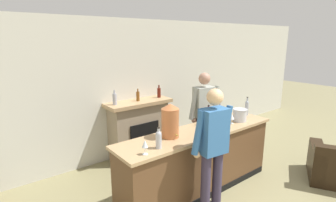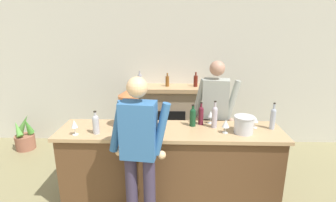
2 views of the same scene
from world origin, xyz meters
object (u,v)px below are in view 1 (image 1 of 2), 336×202
wine_bottle_chardonnay_pale (206,117)px  wine_bottle_riesling_slim (247,107)px  person_bartender (203,116)px  ice_bucket_steel (240,115)px  wine_glass_mid_counter (239,111)px  copper_dispenser (170,120)px  person_customer (213,148)px  wine_bottle_rose_blush (208,115)px  wine_glass_front_left (212,114)px  wine_bottle_burgundy_dark (159,139)px  wine_glass_near_bucket (232,117)px  wine_glass_back_row (145,144)px  wine_bottle_merlot_tall (220,113)px  fireplace_stone (139,128)px

wine_bottle_chardonnay_pale → wine_bottle_riesling_slim: 0.99m
person_bartender → ice_bucket_steel: size_ratio=7.42×
wine_glass_mid_counter → copper_dispenser: bearing=-179.2°
person_customer → copper_dispenser: bearing=108.6°
wine_bottle_rose_blush → wine_glass_front_left: 0.14m
person_customer → ice_bucket_steel: size_ratio=7.36×
copper_dispenser → wine_glass_front_left: (1.04, 0.17, -0.13)m
wine_bottle_riesling_slim → wine_glass_mid_counter: bearing=173.3°
person_bartender → wine_bottle_rose_blush: bearing=-124.6°
copper_dispenser → wine_bottle_burgundy_dark: 0.44m
wine_glass_near_bucket → wine_glass_back_row: bearing=-176.2°
copper_dispenser → wine_bottle_merlot_tall: 1.07m
person_bartender → ice_bucket_steel: (0.26, -0.60, 0.11)m
wine_bottle_riesling_slim → wine_glass_front_left: (-0.74, 0.17, -0.03)m
wine_bottle_merlot_tall → wine_glass_front_left: wine_bottle_merlot_tall is taller
copper_dispenser → wine_bottle_chardonnay_pale: size_ratio=1.73×
copper_dispenser → wine_glass_mid_counter: copper_dispenser is taller
fireplace_stone → wine_glass_mid_counter: (1.15, -1.54, 0.51)m
copper_dispenser → ice_bucket_steel: size_ratio=2.04×
wine_bottle_riesling_slim → wine_glass_mid_counter: (-0.20, 0.02, -0.04)m
copper_dispenser → wine_bottle_rose_blush: copper_dispenser is taller
wine_bottle_burgundy_dark → wine_glass_front_left: size_ratio=1.67×
person_bartender → wine_bottle_burgundy_dark: person_bartender is taller
wine_bottle_merlot_tall → wine_glass_near_bucket: size_ratio=2.10×
wine_bottle_burgundy_dark → fireplace_stone: bearing=66.0°
wine_bottle_burgundy_dark → wine_glass_mid_counter: size_ratio=1.87×
wine_glass_near_bucket → wine_glass_back_row: 1.78m
ice_bucket_steel → wine_glass_back_row: ice_bucket_steel is taller
person_bartender → ice_bucket_steel: 0.66m
wine_bottle_burgundy_dark → wine_glass_front_left: bearing=15.3°
wine_bottle_burgundy_dark → person_customer: bearing=-35.4°
copper_dispenser → wine_bottle_riesling_slim: 1.79m
person_customer → wine_bottle_burgundy_dark: 0.71m
wine_glass_near_bucket → fireplace_stone: bearing=113.6°
copper_dispenser → wine_glass_near_bucket: (1.18, -0.15, -0.13)m
wine_bottle_merlot_tall → wine_glass_near_bucket: 0.20m
wine_bottle_burgundy_dark → wine_glass_near_bucket: (1.54, 0.07, -0.01)m
copper_dispenser → wine_glass_mid_counter: bearing=0.8°
wine_glass_back_row → person_customer: bearing=-23.9°
wine_glass_near_bucket → person_bartender: bearing=93.7°
person_customer → wine_bottle_burgundy_dark: bearing=144.6°
ice_bucket_steel → wine_bottle_riesling_slim: wine_bottle_riesling_slim is taller
wine_bottle_rose_blush → person_customer: bearing=-133.2°
person_customer → ice_bucket_steel: 1.29m
wine_bottle_rose_blush → wine_bottle_riesling_slim: wine_bottle_riesling_slim is taller
person_bartender → wine_bottle_riesling_slim: bearing=-35.7°
wine_bottle_chardonnay_pale → wine_glass_mid_counter: size_ratio=1.89×
person_customer → wine_bottle_riesling_slim: (1.57, 0.62, 0.17)m
person_bartender → wine_bottle_riesling_slim: 0.81m
person_customer → wine_glass_mid_counter: size_ratio=11.79×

